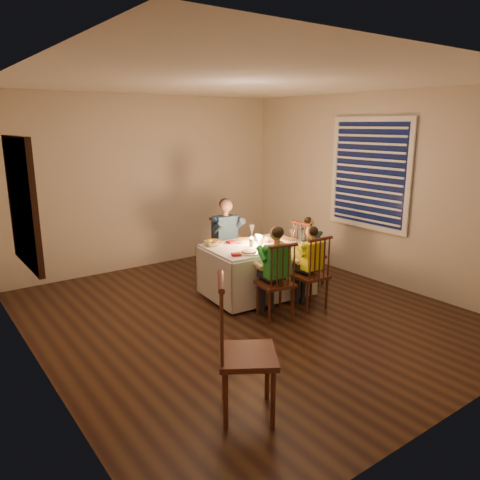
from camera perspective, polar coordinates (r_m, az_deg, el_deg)
ground at (r=5.56m, az=0.63°, el=-9.03°), size 5.00×5.00×0.00m
wall_left at (r=4.27m, az=-24.33°, el=0.93°), size 0.02×5.00×2.60m
wall_right at (r=6.76m, az=16.21°, el=6.02°), size 0.02×5.00×2.60m
wall_back at (r=7.33m, az=-11.20°, el=6.88°), size 4.50×0.02×2.60m
ceiling at (r=5.13m, az=0.71°, el=18.76°), size 5.00×5.00×0.00m
dining_table at (r=6.01m, az=2.03°, el=-2.43°), size 1.35×1.03×0.64m
chair_adult at (r=6.70m, az=-1.62°, el=-4.94°), size 0.39×0.38×0.91m
chair_near_left at (r=5.50m, az=4.25°, el=-9.32°), size 0.43×0.42×0.91m
chair_near_right at (r=5.82m, az=8.36°, el=-8.10°), size 0.39×0.38×0.91m
chair_end at (r=6.63m, az=8.19°, el=-5.30°), size 0.37×0.39×0.91m
chair_extra at (r=3.86m, az=0.90°, el=-20.30°), size 0.61×0.61×1.10m
adult at (r=6.70m, az=-1.62°, el=-4.94°), size 0.44×0.41×1.18m
child_green at (r=5.50m, az=4.25°, el=-9.32°), size 0.41×0.39×1.07m
child_yellow at (r=5.82m, az=8.36°, el=-8.10°), size 0.34×0.31×1.01m
child_teal at (r=6.63m, az=8.19°, el=-5.30°), size 0.28×0.30×0.95m
setting_adult at (r=6.16m, az=0.38°, el=-0.08°), size 0.28×0.28×0.02m
setting_green at (r=5.58m, az=1.10°, el=-1.57°), size 0.28×0.28×0.02m
setting_yellow at (r=5.90m, az=5.38°, el=-0.78°), size 0.28×0.28×0.02m
setting_teal at (r=6.20m, az=5.85°, el=-0.05°), size 0.28×0.28×0.02m
candle_left at (r=5.91m, az=1.39°, el=-0.30°), size 0.06×0.06×0.10m
candle_right at (r=5.98m, az=2.55°, el=-0.12°), size 0.06×0.06×0.10m
squash at (r=5.91m, az=-3.78°, el=-0.38°), size 0.09×0.09×0.09m
orange_fruit at (r=6.09m, az=3.31°, el=0.02°), size 0.08×0.08×0.08m
serving_bowl at (r=5.95m, az=-3.29°, el=-0.42°), size 0.28×0.28×0.06m
wall_mirror at (r=4.53m, az=-25.00°, el=4.13°), size 0.06×0.95×1.15m
window_blinds at (r=6.77m, az=15.42°, el=7.79°), size 0.07×1.34×1.54m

